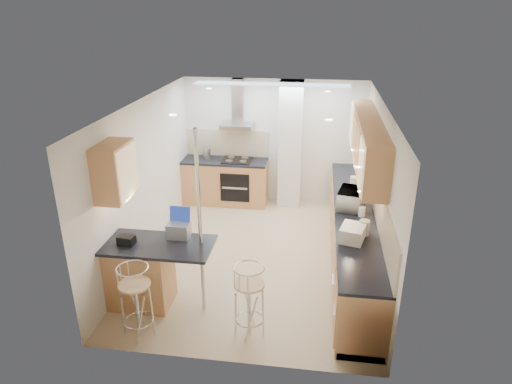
# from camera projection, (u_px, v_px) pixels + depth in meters

# --- Properties ---
(ground) EXTENTS (4.80, 4.80, 0.00)m
(ground) POSITION_uv_depth(u_px,v_px,m) (257.00, 256.00, 7.46)
(ground) COLOR tan
(ground) RESTS_ON ground
(room_shell) EXTENTS (3.64, 4.84, 2.51)m
(room_shell) POSITION_uv_depth(u_px,v_px,m) (281.00, 160.00, 7.17)
(room_shell) COLOR white
(room_shell) RESTS_ON ground
(right_counter) EXTENTS (0.63, 4.40, 0.92)m
(right_counter) POSITION_uv_depth(u_px,v_px,m) (353.00, 237.00, 7.09)
(right_counter) COLOR tan
(right_counter) RESTS_ON ground
(back_counter) EXTENTS (1.70, 0.63, 0.92)m
(back_counter) POSITION_uv_depth(u_px,v_px,m) (225.00, 181.00, 9.32)
(back_counter) COLOR tan
(back_counter) RESTS_ON ground
(peninsula) EXTENTS (1.47, 0.72, 0.94)m
(peninsula) POSITION_uv_depth(u_px,v_px,m) (159.00, 274.00, 6.09)
(peninsula) COLOR tan
(peninsula) RESTS_ON ground
(microwave) EXTENTS (0.46, 0.60, 0.29)m
(microwave) POSITION_uv_depth(u_px,v_px,m) (351.00, 199.00, 6.95)
(microwave) COLOR white
(microwave) RESTS_ON right_counter
(laptop) EXTENTS (0.29, 0.22, 0.20)m
(laptop) POSITION_uv_depth(u_px,v_px,m) (179.00, 230.00, 6.05)
(laptop) COLOR #A3A6AB
(laptop) RESTS_ON peninsula
(bag) EXTENTS (0.22, 0.17, 0.11)m
(bag) POSITION_uv_depth(u_px,v_px,m) (126.00, 240.00, 5.89)
(bag) COLOR black
(bag) RESTS_ON peninsula
(bar_stool_near) EXTENTS (0.49, 0.49, 0.99)m
(bar_stool_near) POSITION_uv_depth(u_px,v_px,m) (136.00, 302.00, 5.50)
(bar_stool_near) COLOR tan
(bar_stool_near) RESTS_ON ground
(bar_stool_end) EXTENTS (0.54, 0.54, 0.97)m
(bar_stool_end) POSITION_uv_depth(u_px,v_px,m) (249.00, 301.00, 5.53)
(bar_stool_end) COLOR tan
(bar_stool_end) RESTS_ON ground
(jar_a) EXTENTS (0.15, 0.15, 0.18)m
(jar_a) POSITION_uv_depth(u_px,v_px,m) (354.00, 182.00, 7.78)
(jar_a) COLOR silver
(jar_a) RESTS_ON right_counter
(jar_b) EXTENTS (0.14, 0.14, 0.16)m
(jar_b) POSITION_uv_depth(u_px,v_px,m) (354.00, 195.00, 7.25)
(jar_b) COLOR silver
(jar_b) RESTS_ON right_counter
(jar_c) EXTENTS (0.18, 0.18, 0.21)m
(jar_c) POSITION_uv_depth(u_px,v_px,m) (364.00, 228.00, 6.15)
(jar_c) COLOR #AEA48B
(jar_c) RESTS_ON right_counter
(jar_d) EXTENTS (0.11, 0.11, 0.14)m
(jar_d) POSITION_uv_depth(u_px,v_px,m) (362.00, 212.00, 6.71)
(jar_d) COLOR white
(jar_d) RESTS_ON right_counter
(bread_bin) EXTENTS (0.38, 0.44, 0.20)m
(bread_bin) POSITION_uv_depth(u_px,v_px,m) (353.00, 233.00, 6.02)
(bread_bin) COLOR silver
(bread_bin) RESTS_ON right_counter
(kettle) EXTENTS (0.16, 0.16, 0.22)m
(kettle) POSITION_uv_depth(u_px,v_px,m) (207.00, 153.00, 9.20)
(kettle) COLOR #A7AAAC
(kettle) RESTS_ON back_counter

